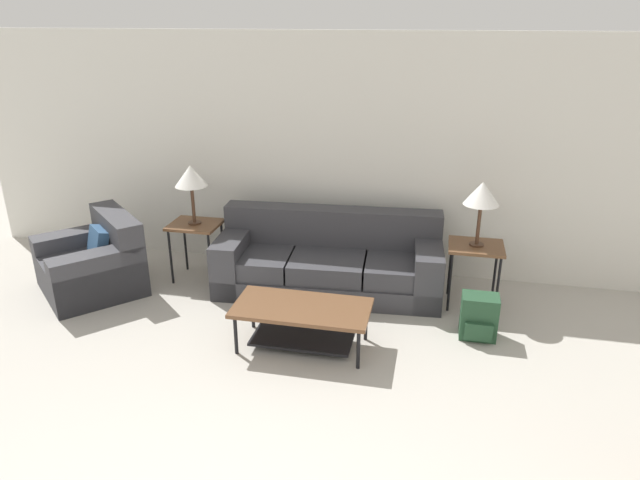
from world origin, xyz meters
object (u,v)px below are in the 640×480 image
object	(u,v)px
table_lamp_right	(482,195)
couch	(329,263)
coffee_table	(302,317)
backpack	(479,317)
table_lamp_left	(191,177)
armchair	(94,264)
side_table_right	(476,252)
side_table_left	(195,230)

from	to	relation	value
table_lamp_right	couch	bearing A→B (deg)	177.96
coffee_table	backpack	distance (m)	1.60
table_lamp_left	couch	bearing A→B (deg)	2.05
coffee_table	couch	bearing A→B (deg)	89.81
couch	table_lamp_right	world-z (taller)	table_lamp_right
couch	armchair	xyz separation A→B (m)	(-2.43, -0.53, -0.01)
couch	side_table_right	world-z (taller)	couch
side_table_left	table_lamp_left	distance (m)	0.59
armchair	table_lamp_right	xyz separation A→B (m)	(3.90, 0.48, 0.87)
couch	table_lamp_left	world-z (taller)	table_lamp_left
coffee_table	backpack	xyz separation A→B (m)	(1.52, 0.49, -0.10)
side_table_left	coffee_table	bearing A→B (deg)	-37.58
table_lamp_left	table_lamp_right	size ratio (longest dim) A/B	1.00
couch	side_table_right	bearing A→B (deg)	-2.04
armchair	coffee_table	xyz separation A→B (m)	(2.42, -0.65, 0.01)
armchair	side_table_right	world-z (taller)	armchair
table_lamp_right	backpack	world-z (taller)	table_lamp_right
couch	table_lamp_left	distance (m)	1.71
side_table_right	side_table_left	bearing A→B (deg)	180.00
table_lamp_right	side_table_left	bearing A→B (deg)	-180.00
side_table_left	side_table_right	xyz separation A→B (m)	(2.94, 0.00, 0.00)
side_table_right	armchair	bearing A→B (deg)	-172.96
armchair	backpack	xyz separation A→B (m)	(3.95, -0.15, -0.09)
side_table_left	side_table_right	size ratio (longest dim) A/B	1.00
side_table_right	table_lamp_right	world-z (taller)	table_lamp_right
side_table_left	armchair	bearing A→B (deg)	-153.30
coffee_table	backpack	world-z (taller)	backpack
couch	side_table_left	size ratio (longest dim) A/B	3.68
armchair	side_table_right	distance (m)	3.94
side_table_left	table_lamp_left	size ratio (longest dim) A/B	1.01
table_lamp_left	table_lamp_right	distance (m)	2.94
coffee_table	table_lamp_right	xyz separation A→B (m)	(1.48, 1.13, 0.87)
table_lamp_right	backpack	size ratio (longest dim) A/B	1.55
coffee_table	table_lamp_left	xyz separation A→B (m)	(-1.47, 1.13, 0.87)
side_table_left	backpack	xyz separation A→B (m)	(2.99, -0.63, -0.37)
side_table_right	table_lamp_left	size ratio (longest dim) A/B	1.01
side_table_left	side_table_right	bearing A→B (deg)	0.00
side_table_left	table_lamp_left	xyz separation A→B (m)	(-0.00, 0.00, 0.59)
backpack	side_table_left	bearing A→B (deg)	168.04
armchair	side_table_left	world-z (taller)	armchair
armchair	couch	bearing A→B (deg)	12.42
armchair	coffee_table	bearing A→B (deg)	-14.90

